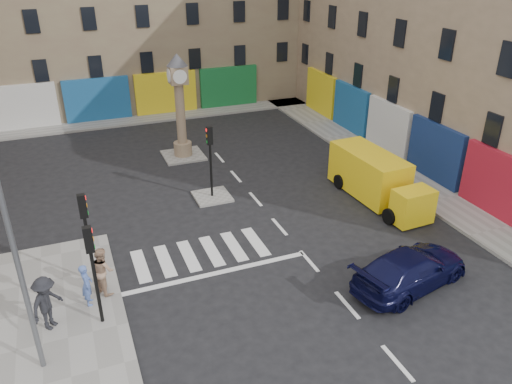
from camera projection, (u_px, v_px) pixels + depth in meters
ground at (321, 275)px, 19.64m from camera, size 120.00×120.00×0.00m
sidewalk_right at (368, 154)px, 30.81m from camera, size 2.60×30.00×0.15m
sidewalk_far at (129, 120)px, 36.78m from camera, size 32.00×2.40×0.15m
island_near at (212, 196)px, 25.62m from camera, size 1.80×1.80×0.12m
island_far at (183, 155)px, 30.61m from camera, size 2.40×2.40×0.12m
building_right at (473, 14)px, 29.37m from camera, size 10.00×30.00×16.00m
traffic_light_left_near at (92, 260)px, 15.90m from camera, size 0.28×0.22×3.70m
traffic_light_left_far at (86, 225)px, 17.90m from camera, size 0.28×0.22×3.70m
traffic_light_island at (210, 151)px, 24.49m from camera, size 0.28×0.22×3.70m
lamp_post at (10, 235)px, 13.14m from camera, size 0.50×0.25×8.30m
clock_pillar at (180, 100)px, 29.06m from camera, size 1.20×1.20×6.10m
navy_sedan at (411, 269)px, 18.73m from camera, size 5.41×3.19×1.47m
yellow_van at (376, 178)px, 25.05m from camera, size 2.39×6.37×2.29m
pedestrian_blue at (87, 285)px, 17.49m from camera, size 0.42×0.61×1.62m
pedestrian_tan at (103, 270)px, 18.07m from camera, size 1.00×1.10×1.84m
pedestrian_dark at (47, 303)px, 16.31m from camera, size 1.39×1.44×1.97m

